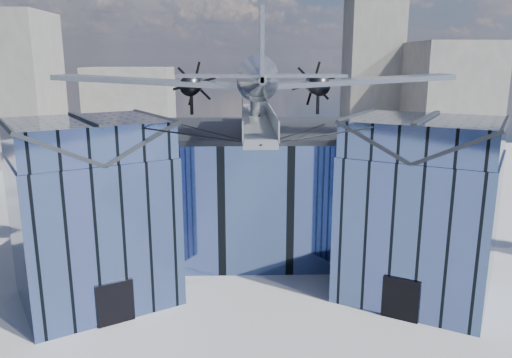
{
  "coord_description": "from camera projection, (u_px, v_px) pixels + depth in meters",
  "views": [
    {
      "loc": [
        -0.92,
        -31.55,
        15.25
      ],
      "look_at": [
        0.0,
        2.0,
        7.2
      ],
      "focal_mm": 35.0,
      "sensor_mm": 36.0,
      "label": 1
    }
  ],
  "objects": [
    {
      "name": "museum",
      "position": [
        255.0,
        188.0,
        38.61
      ],
      "size": [
        32.88,
        24.5,
        17.6
      ],
      "color": "#465B90",
      "rests_on": "ground"
    },
    {
      "name": "ground_plane",
      "position": [
        257.0,
        288.0,
        34.25
      ],
      "size": [
        120.0,
        120.0,
        0.0
      ],
      "primitive_type": "plane",
      "color": "gray"
    },
    {
      "name": "bg_towers",
      "position": [
        257.0,
        93.0,
        81.03
      ],
      "size": [
        77.0,
        24.5,
        26.0
      ],
      "color": "slate",
      "rests_on": "ground"
    }
  ]
}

